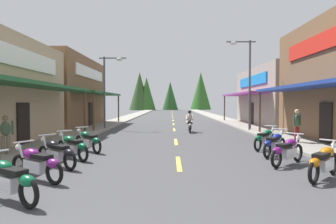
{
  "coord_description": "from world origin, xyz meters",
  "views": [
    {
      "loc": [
        -0.27,
        -0.82,
        2.09
      ],
      "look_at": [
        -0.56,
        29.35,
        1.1
      ],
      "focal_mm": 30.48,
      "sensor_mm": 36.0,
      "label": 1
    }
  ],
  "objects_px": {
    "motorcycle_parked_right_3": "(275,143)",
    "motorcycle_parked_left_3": "(72,146)",
    "motorcycle_parked_right_1": "(324,161)",
    "motorcycle_parked_left_1": "(36,163)",
    "rider_cruising_lead": "(190,123)",
    "motorcycle_parked_left_0": "(8,179)",
    "motorcycle_parked_right_4": "(265,138)",
    "motorcycle_parked_left_4": "(88,140)",
    "motorcycle_parked_right_2": "(287,150)",
    "pedestrian_by_shop": "(297,124)",
    "motorcycle_parked_left_2": "(57,152)",
    "streetlamp_left": "(109,82)",
    "pedestrian_browsing": "(6,133)",
    "streetlamp_right": "(246,73)"
  },
  "relations": [
    {
      "from": "motorcycle_parked_left_3",
      "to": "pedestrian_by_shop",
      "type": "xyz_separation_m",
      "value": [
        9.94,
        3.86,
        0.54
      ]
    },
    {
      "from": "motorcycle_parked_right_4",
      "to": "motorcycle_parked_right_2",
      "type": "bearing_deg",
      "value": -142.35
    },
    {
      "from": "motorcycle_parked_right_3",
      "to": "motorcycle_parked_right_4",
      "type": "bearing_deg",
      "value": 35.5
    },
    {
      "from": "motorcycle_parked_left_2",
      "to": "pedestrian_by_shop",
      "type": "xyz_separation_m",
      "value": [
        9.99,
        5.17,
        0.54
      ]
    },
    {
      "from": "motorcycle_parked_right_3",
      "to": "pedestrian_browsing",
      "type": "height_order",
      "value": "pedestrian_browsing"
    },
    {
      "from": "pedestrian_browsing",
      "to": "motorcycle_parked_left_2",
      "type": "bearing_deg",
      "value": -151.83
    },
    {
      "from": "motorcycle_parked_right_4",
      "to": "motorcycle_parked_left_3",
      "type": "xyz_separation_m",
      "value": [
        -7.89,
        -2.38,
        0.0
      ]
    },
    {
      "from": "motorcycle_parked_right_3",
      "to": "pedestrian_by_shop",
      "type": "xyz_separation_m",
      "value": [
        2.21,
        3.06,
        0.54
      ]
    },
    {
      "from": "motorcycle_parked_right_1",
      "to": "streetlamp_right",
      "type": "bearing_deg",
      "value": 40.8
    },
    {
      "from": "motorcycle_parked_left_2",
      "to": "pedestrian_browsing",
      "type": "height_order",
      "value": "pedestrian_browsing"
    },
    {
      "from": "motorcycle_parked_right_1",
      "to": "motorcycle_parked_left_1",
      "type": "bearing_deg",
      "value": 138.15
    },
    {
      "from": "motorcycle_parked_right_3",
      "to": "motorcycle_parked_left_0",
      "type": "xyz_separation_m",
      "value": [
        -7.51,
        -5.31,
        0.0
      ]
    },
    {
      "from": "motorcycle_parked_right_2",
      "to": "pedestrian_by_shop",
      "type": "relative_size",
      "value": 0.94
    },
    {
      "from": "streetlamp_left",
      "to": "motorcycle_parked_right_2",
      "type": "relative_size",
      "value": 3.39
    },
    {
      "from": "motorcycle_parked_right_1",
      "to": "motorcycle_parked_right_3",
      "type": "bearing_deg",
      "value": 47.65
    },
    {
      "from": "motorcycle_parked_right_4",
      "to": "motorcycle_parked_right_1",
      "type": "bearing_deg",
      "value": -137.23
    },
    {
      "from": "streetlamp_left",
      "to": "streetlamp_right",
      "type": "distance_m",
      "value": 10.34
    },
    {
      "from": "motorcycle_parked_right_3",
      "to": "rider_cruising_lead",
      "type": "relative_size",
      "value": 0.78
    },
    {
      "from": "motorcycle_parked_right_2",
      "to": "rider_cruising_lead",
      "type": "xyz_separation_m",
      "value": [
        -2.58,
        10.51,
        0.17
      ]
    },
    {
      "from": "motorcycle_parked_right_4",
      "to": "pedestrian_browsing",
      "type": "xyz_separation_m",
      "value": [
        -10.62,
        -1.92,
        0.44
      ]
    },
    {
      "from": "motorcycle_parked_right_1",
      "to": "motorcycle_parked_right_2",
      "type": "height_order",
      "value": "same"
    },
    {
      "from": "motorcycle_parked_left_1",
      "to": "rider_cruising_lead",
      "type": "height_order",
      "value": "rider_cruising_lead"
    },
    {
      "from": "streetlamp_left",
      "to": "pedestrian_by_shop",
      "type": "distance_m",
      "value": 13.9
    },
    {
      "from": "motorcycle_parked_right_1",
      "to": "motorcycle_parked_right_4",
      "type": "height_order",
      "value": "same"
    },
    {
      "from": "motorcycle_parked_right_3",
      "to": "motorcycle_parked_right_4",
      "type": "relative_size",
      "value": 1.04
    },
    {
      "from": "motorcycle_parked_right_2",
      "to": "motorcycle_parked_right_4",
      "type": "distance_m",
      "value": 3.25
    },
    {
      "from": "motorcycle_parked_left_1",
      "to": "motorcycle_parked_left_3",
      "type": "relative_size",
      "value": 1.13
    },
    {
      "from": "motorcycle_parked_left_2",
      "to": "motorcycle_parked_left_4",
      "type": "xyz_separation_m",
      "value": [
        0.16,
        2.93,
        0.0
      ]
    },
    {
      "from": "motorcycle_parked_right_1",
      "to": "motorcycle_parked_right_2",
      "type": "distance_m",
      "value": 1.81
    },
    {
      "from": "motorcycle_parked_right_2",
      "to": "motorcycle_parked_left_3",
      "type": "xyz_separation_m",
      "value": [
        -7.55,
        0.85,
        0.0
      ]
    },
    {
      "from": "motorcycle_parked_right_4",
      "to": "rider_cruising_lead",
      "type": "bearing_deg",
      "value": 65.44
    },
    {
      "from": "motorcycle_parked_left_4",
      "to": "rider_cruising_lead",
      "type": "xyz_separation_m",
      "value": [
        4.85,
        8.04,
        0.17
      ]
    },
    {
      "from": "streetlamp_left",
      "to": "pedestrian_browsing",
      "type": "bearing_deg",
      "value": -97.8
    },
    {
      "from": "streetlamp_right",
      "to": "motorcycle_parked_left_0",
      "type": "distance_m",
      "value": 17.61
    },
    {
      "from": "motorcycle_parked_right_2",
      "to": "motorcycle_parked_left_1",
      "type": "height_order",
      "value": "same"
    },
    {
      "from": "motorcycle_parked_right_1",
      "to": "pedestrian_by_shop",
      "type": "bearing_deg",
      "value": 28.08
    },
    {
      "from": "motorcycle_parked_right_3",
      "to": "motorcycle_parked_left_3",
      "type": "distance_m",
      "value": 7.77
    },
    {
      "from": "streetlamp_left",
      "to": "pedestrian_browsing",
      "type": "height_order",
      "value": "streetlamp_left"
    },
    {
      "from": "motorcycle_parked_right_2",
      "to": "pedestrian_by_shop",
      "type": "xyz_separation_m",
      "value": [
        2.39,
        4.71,
        0.54
      ]
    },
    {
      "from": "motorcycle_parked_left_0",
      "to": "motorcycle_parked_right_2",
      "type": "bearing_deg",
      "value": -121.82
    },
    {
      "from": "motorcycle_parked_left_1",
      "to": "motorcycle_parked_left_4",
      "type": "height_order",
      "value": "same"
    },
    {
      "from": "motorcycle_parked_right_4",
      "to": "motorcycle_parked_left_4",
      "type": "height_order",
      "value": "same"
    },
    {
      "from": "motorcycle_parked_left_4",
      "to": "streetlamp_left",
      "type": "bearing_deg",
      "value": -37.59
    },
    {
      "from": "motorcycle_parked_right_3",
      "to": "streetlamp_left",
      "type": "bearing_deg",
      "value": 80.38
    },
    {
      "from": "motorcycle_parked_left_1",
      "to": "motorcycle_parked_left_2",
      "type": "distance_m",
      "value": 1.59
    },
    {
      "from": "motorcycle_parked_left_2",
      "to": "motorcycle_parked_left_1",
      "type": "bearing_deg",
      "value": 130.22
    },
    {
      "from": "pedestrian_by_shop",
      "to": "pedestrian_browsing",
      "type": "bearing_deg",
      "value": -107.08
    },
    {
      "from": "motorcycle_parked_right_1",
      "to": "motorcycle_parked_left_2",
      "type": "xyz_separation_m",
      "value": [
        -7.86,
        1.32,
        0.0
      ]
    },
    {
      "from": "motorcycle_parked_left_3",
      "to": "pedestrian_browsing",
      "type": "xyz_separation_m",
      "value": [
        -2.73,
        0.47,
        0.44
      ]
    },
    {
      "from": "motorcycle_parked_right_1",
      "to": "rider_cruising_lead",
      "type": "distance_m",
      "value": 12.62
    }
  ]
}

